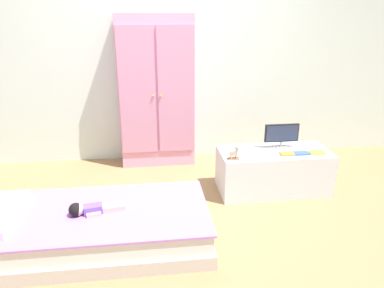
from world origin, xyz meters
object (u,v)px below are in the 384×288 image
tv_stand (273,171)px  wardrobe (157,92)px  bed (92,228)px  book_yellow (318,153)px  doll (87,209)px  tv_monitor (282,134)px  book_orange (287,154)px  rocking_horse_toy (235,153)px  book_blue (301,153)px

tv_stand → wardrobe: bearing=141.8°
bed → wardrobe: size_ratio=1.06×
book_yellow → bed: bearing=-164.0°
wardrobe → doll: bearing=-110.2°
bed → tv_monitor: 1.89m
tv_monitor → book_yellow: size_ratio=2.37×
bed → wardrobe: wardrobe is taller
book_orange → rocking_horse_toy: bearing=-174.8°
wardrobe → rocking_horse_toy: (0.63, -0.98, -0.34)m
bed → tv_stand: size_ratio=1.66×
wardrobe → tv_monitor: bearing=-33.4°
bed → rocking_horse_toy: size_ratio=13.56×
bed → book_blue: 1.91m
book_blue → tv_monitor: bearing=124.2°
tv_monitor → book_blue: bearing=-55.8°
doll → book_yellow: (1.99, 0.59, 0.10)m
rocking_horse_toy → book_orange: (0.50, 0.05, -0.05)m
tv_stand → book_orange: size_ratio=8.45×
tv_stand → book_blue: size_ratio=6.99×
rocking_horse_toy → book_blue: rocking_horse_toy is taller
rocking_horse_toy → doll: bearing=-155.7°
doll → tv_stand: size_ratio=0.38×
rocking_horse_toy → tv_stand: bearing=19.6°
tv_monitor → tv_stand: bearing=-136.9°
tv_stand → book_yellow: book_yellow is taller
rocking_horse_toy → book_yellow: bearing=3.3°
tv_monitor → rocking_horse_toy: 0.56m
bed → doll: (-0.02, -0.02, 0.17)m
wardrobe → book_orange: wardrobe is taller
doll → book_blue: bearing=17.8°
bed → book_orange: book_orange is taller
bed → rocking_horse_toy: rocking_horse_toy is taller
tv_stand → book_blue: (0.21, -0.11, 0.21)m
doll → book_orange: (1.70, 0.59, 0.11)m
doll → book_orange: 1.80m
wardrobe → rocking_horse_toy: wardrobe is taller
book_blue → book_orange: bearing=180.0°
doll → tv_monitor: tv_monitor is taller
bed → book_yellow: bearing=16.0°
bed → rocking_horse_toy: bearing=23.9°
tv_stand → rocking_horse_toy: rocking_horse_toy is taller
doll → book_orange: bearing=19.1°
rocking_horse_toy → book_blue: 0.64m
book_orange → book_yellow: (0.29, 0.00, -0.00)m
tv_stand → book_orange: bearing=-53.7°
bed → rocking_horse_toy: (1.17, 0.52, 0.33)m
bed → rocking_horse_toy: 1.33m
rocking_horse_toy → book_yellow: size_ratio=0.91×
doll → tv_monitor: (1.70, 0.77, 0.23)m
book_blue → book_yellow: book_blue is taller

